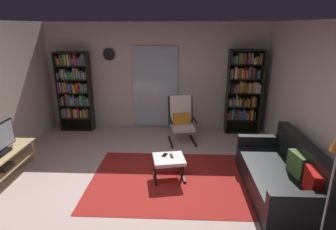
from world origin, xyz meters
The scene contains 15 objects.
ground_plane centered at (0.00, 0.00, 0.00)m, with size 7.02×7.02×0.00m, color beige.
wall_back centered at (0.00, 2.90, 1.30)m, with size 5.60×0.06×2.60m, color beige.
wall_right centered at (2.70, 0.00, 1.30)m, with size 0.06×6.00×2.60m, color beige.
glass_door_panel centered at (-0.02, 2.83, 1.05)m, with size 1.10×0.01×2.00m, color silver.
area_rug centered at (0.45, 0.28, 0.00)m, with size 2.70×2.01×0.01m, color #A6221E.
tv_stand centered at (-2.38, 0.19, 0.32)m, with size 0.47×1.37×0.48m.
bookshelf_near_tv centered at (-1.96, 2.60, 1.02)m, with size 0.79×0.30×1.93m.
bookshelf_near_sofa centered at (2.09, 2.60, 1.08)m, with size 0.78×0.30×2.00m.
leather_sofa centered at (2.19, -0.05, 0.30)m, with size 0.89×1.96×0.86m.
lounge_armchair centered at (0.64, 1.99, 0.53)m, with size 0.66×0.74×1.02m.
ottoman centered at (0.42, 0.37, 0.31)m, with size 0.60×0.57×0.38m.
tv_remote centered at (0.46, 0.43, 0.39)m, with size 0.04×0.14×0.02m, color black.
cell_phone centered at (0.34, 0.46, 0.38)m, with size 0.07×0.14×0.01m, color black.
floor_lamp_by_sofa centered at (2.20, -1.24, 1.20)m, with size 0.22×0.22×1.57m.
wall_clock centered at (-1.12, 2.82, 1.85)m, with size 0.29×0.03×0.29m.
Camera 1 is at (0.59, -3.87, 2.52)m, focal length 29.59 mm.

